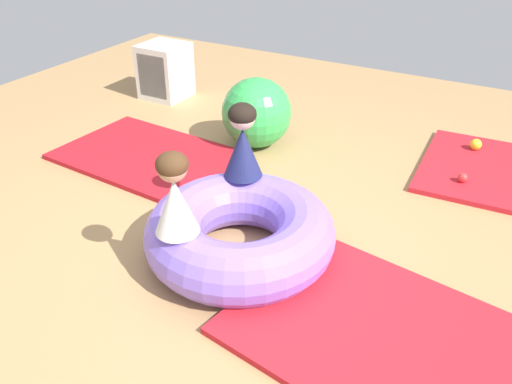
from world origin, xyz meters
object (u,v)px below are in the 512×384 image
at_px(play_ball_yellow, 476,144).
at_px(exercise_ball_large, 256,113).
at_px(child_in_navy, 243,141).
at_px(storage_cube, 163,72).
at_px(play_ball_red, 463,178).
at_px(inflatable_cushion, 240,233).
at_px(child_in_white, 175,194).

distance_m(play_ball_yellow, exercise_ball_large, 1.88).
distance_m(child_in_navy, play_ball_yellow, 2.26).
bearing_deg(storage_cube, play_ball_red, -7.47).
height_order(exercise_ball_large, storage_cube, exercise_ball_large).
xyz_separation_m(inflatable_cushion, child_in_navy, (-0.19, 0.36, 0.42)).
xyz_separation_m(play_ball_yellow, exercise_ball_large, (-1.70, -0.76, 0.21)).
xyz_separation_m(play_ball_yellow, play_ball_red, (0.02, -0.63, -0.01)).
distance_m(child_in_white, play_ball_yellow, 2.88).
xyz_separation_m(inflatable_cushion, storage_cube, (-2.13, 1.99, 0.10)).
distance_m(exercise_ball_large, storage_cube, 1.52).
xyz_separation_m(child_in_white, exercise_ball_large, (-0.53, 1.82, -0.29)).
bearing_deg(exercise_ball_large, inflatable_cushion, -64.06).
relative_size(play_ball_yellow, storage_cube, 0.17).
distance_m(child_in_navy, play_ball_red, 1.79).
height_order(inflatable_cushion, child_in_white, child_in_white).
distance_m(inflatable_cushion, exercise_ball_large, 1.62).
distance_m(child_in_white, storage_cube, 3.08).
bearing_deg(play_ball_red, play_ball_yellow, 91.85).
bearing_deg(child_in_white, inflatable_cushion, 20.72).
relative_size(play_ball_yellow, play_ball_red, 1.28).
bearing_deg(storage_cube, inflatable_cushion, -43.10).
height_order(child_in_white, storage_cube, child_in_white).
xyz_separation_m(inflatable_cushion, play_ball_yellow, (1.00, 2.21, -0.09)).
relative_size(play_ball_red, storage_cube, 0.13).
xyz_separation_m(exercise_ball_large, storage_cube, (-1.42, 0.54, -0.02)).
bearing_deg(child_in_navy, inflatable_cushion, -167.92).
relative_size(inflatable_cushion, child_in_navy, 2.34).
xyz_separation_m(play_ball_red, storage_cube, (-3.15, 0.41, 0.20)).
bearing_deg(storage_cube, child_in_navy, -40.05).
relative_size(child_in_navy, play_ball_red, 6.67).
height_order(inflatable_cushion, play_ball_red, inflatable_cushion).
xyz_separation_m(child_in_white, play_ball_red, (1.19, 1.95, -0.52)).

